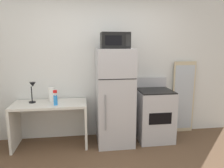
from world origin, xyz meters
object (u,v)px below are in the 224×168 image
(desk, at_px, (50,116))
(paper_towel_roll, at_px, (52,94))
(oven_range, at_px, (154,114))
(leaning_mirror, at_px, (183,97))
(spray_bottle, at_px, (55,99))
(desk_lamp, at_px, (33,89))
(microwave, at_px, (115,40))
(refrigerator, at_px, (115,97))

(desk, bearing_deg, paper_towel_roll, 78.35)
(oven_range, xyz_separation_m, leaning_mirror, (0.67, 0.26, 0.23))
(desk, distance_m, leaning_mirror, 2.52)
(spray_bottle, xyz_separation_m, oven_range, (1.72, 0.13, -0.38))
(oven_range, bearing_deg, desk, 179.75)
(desk, height_order, desk_lamp, desk_lamp)
(spray_bottle, xyz_separation_m, microwave, (0.98, 0.08, 0.93))
(desk, height_order, refrigerator, refrigerator)
(paper_towel_roll, distance_m, refrigerator, 1.09)
(desk, height_order, paper_towel_roll, paper_towel_roll)
(desk_lamp, xyz_separation_m, leaning_mirror, (2.77, 0.19, -0.29))
(oven_range, bearing_deg, paper_towel_roll, 176.07)
(microwave, bearing_deg, paper_towel_roll, 170.81)
(refrigerator, height_order, microwave, microwave)
(desk_lamp, xyz_separation_m, microwave, (1.37, -0.11, 0.79))
(desk_lamp, bearing_deg, oven_range, -1.64)
(desk_lamp, relative_size, refrigerator, 0.21)
(paper_towel_roll, relative_size, oven_range, 0.22)
(desk, height_order, oven_range, oven_range)
(paper_towel_roll, height_order, microwave, microwave)
(desk_lamp, bearing_deg, leaning_mirror, 4.02)
(desk, relative_size, leaning_mirror, 0.87)
(spray_bottle, distance_m, refrigerator, 0.99)
(spray_bottle, height_order, paper_towel_roll, spray_bottle)
(paper_towel_roll, relative_size, leaning_mirror, 0.17)
(leaning_mirror, bearing_deg, desk_lamp, -175.98)
(microwave, xyz_separation_m, leaning_mirror, (1.40, 0.30, -1.08))
(desk_lamp, bearing_deg, refrigerator, -3.71)
(desk, relative_size, paper_towel_roll, 5.10)
(microwave, bearing_deg, leaning_mirror, 12.28)
(desk, xyz_separation_m, spray_bottle, (0.12, -0.14, 0.32))
(spray_bottle, distance_m, oven_range, 1.76)
(desk_lamp, height_order, oven_range, desk_lamp)
(desk, relative_size, microwave, 2.66)
(spray_bottle, relative_size, microwave, 0.54)
(desk, height_order, microwave, microwave)
(microwave, bearing_deg, desk, 176.99)
(desk_lamp, bearing_deg, paper_towel_roll, 12.16)
(desk_lamp, height_order, microwave, microwave)
(desk, bearing_deg, oven_range, -0.25)
(spray_bottle, bearing_deg, desk_lamp, 153.43)
(paper_towel_roll, bearing_deg, refrigerator, -8.09)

